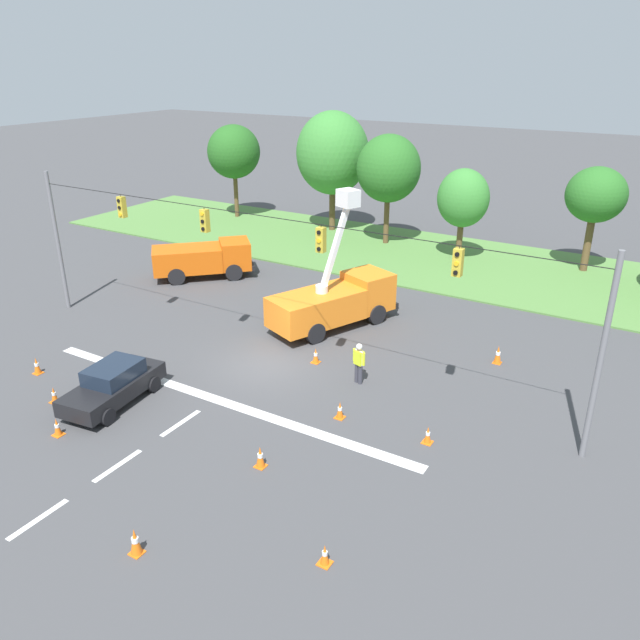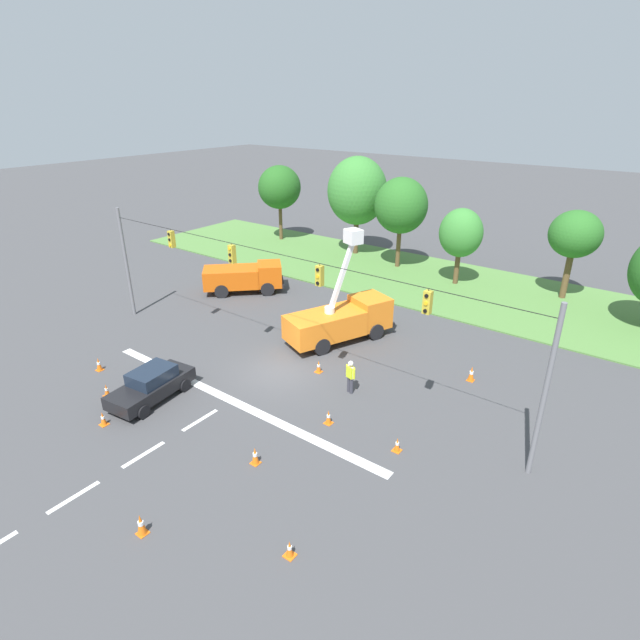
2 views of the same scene
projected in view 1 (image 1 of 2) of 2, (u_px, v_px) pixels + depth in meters
The scene contains 23 objects.
ground_plane at pixel (267, 365), 27.18m from camera, with size 200.00×200.00×0.00m, color #424244.
grass_verge at pixel (425, 258), 41.34m from camera, with size 56.00×12.00×0.10m, color #517F3D.
lane_markings at pixel (190, 417), 23.28m from camera, with size 17.60×15.25×0.01m.
signal_gantry at pixel (263, 265), 25.38m from camera, with size 26.20×0.33×7.20m.
tree_far_west at pixel (234, 152), 49.61m from camera, with size 4.08×4.37×7.43m.
tree_west at pixel (333, 153), 45.55m from camera, with size 5.34×5.30×8.81m.
tree_centre at pixel (389, 169), 42.39m from camera, with size 4.37×4.41×7.60m.
tree_east at pixel (463, 198), 39.32m from camera, with size 3.30×3.00×5.96m.
tree_far_east at pixel (596, 196), 36.95m from camera, with size 3.52×3.51×6.45m.
utility_truck_bucket_lift at pixel (335, 299), 30.53m from camera, with size 4.60×7.04×6.71m.
utility_truck_support_near at pixel (204, 258), 37.45m from camera, with size 5.80×5.74×2.14m.
sedan_black at pixel (113, 384), 23.96m from camera, with size 2.32×4.49×1.56m.
road_worker at pixel (359, 361), 25.30m from camera, with size 0.63×0.35×1.77m.
traffic_cone_foreground_left at pixel (316, 356), 27.24m from camera, with size 0.36×0.36×0.69m.
traffic_cone_foreground_right at pixel (340, 410), 23.08m from camera, with size 0.36×0.36×0.68m.
traffic_cone_mid_left at pixel (498, 355), 27.16m from camera, with size 0.36×0.36×0.83m.
traffic_cone_mid_right at pixel (54, 395), 24.11m from camera, with size 0.36×0.36×0.67m.
traffic_cone_near_bucket at pixel (428, 435), 21.60m from camera, with size 0.36×0.36×0.65m.
traffic_cone_lane_edge_a at pixel (325, 555), 16.44m from camera, with size 0.36×0.36×0.63m.
traffic_cone_lane_edge_b at pixel (135, 541), 16.74m from camera, with size 0.36×0.36×0.83m.
traffic_cone_far_left at pixel (37, 366), 26.29m from camera, with size 0.36×0.36×0.74m.
traffic_cone_far_right at pixel (260, 457), 20.32m from camera, with size 0.36×0.36×0.77m.
traffic_cone_centre_line at pixel (57, 427), 22.03m from camera, with size 0.36×0.36×0.68m.
Camera 1 is at (14.46, -19.57, 12.47)m, focal length 35.00 mm.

